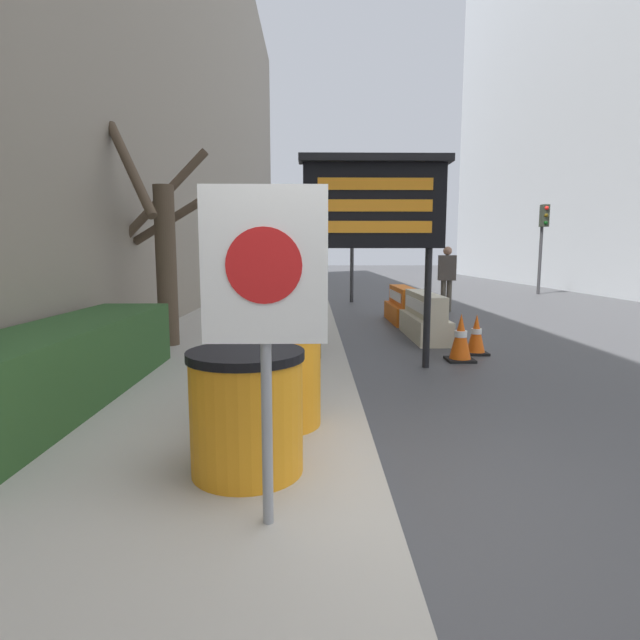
{
  "coord_description": "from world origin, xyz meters",
  "views": [
    {
      "loc": [
        -0.49,
        -2.96,
        1.65
      ],
      "look_at": [
        -0.37,
        5.39,
        0.51
      ],
      "focal_mm": 28.0,
      "sensor_mm": 36.0,
      "label": 1
    }
  ],
  "objects_px": {
    "traffic_light_far_side": "(543,229)",
    "pedestrian_worker": "(447,273)",
    "traffic_cone_mid": "(434,328)",
    "traffic_light_near_curb": "(353,208)",
    "warning_sign": "(265,291)",
    "traffic_cone_near": "(461,338)",
    "barrel_drum_foreground": "(247,411)",
    "message_board": "(374,207)",
    "traffic_cone_far": "(476,335)",
    "jersey_barrier_cream": "(424,318)",
    "barrel_drum_middle": "(277,376)",
    "jersey_barrier_orange_near": "(403,307)"
  },
  "relations": [
    {
      "from": "barrel_drum_foreground",
      "to": "traffic_cone_far",
      "type": "relative_size",
      "value": 1.3
    },
    {
      "from": "traffic_light_near_curb",
      "to": "pedestrian_worker",
      "type": "relative_size",
      "value": 2.34
    },
    {
      "from": "traffic_cone_far",
      "to": "traffic_cone_near",
      "type": "bearing_deg",
      "value": -128.56
    },
    {
      "from": "message_board",
      "to": "traffic_light_far_side",
      "type": "height_order",
      "value": "traffic_light_far_side"
    },
    {
      "from": "warning_sign",
      "to": "traffic_cone_near",
      "type": "relative_size",
      "value": 2.54
    },
    {
      "from": "jersey_barrier_orange_near",
      "to": "traffic_cone_mid",
      "type": "distance_m",
      "value": 2.93
    },
    {
      "from": "message_board",
      "to": "traffic_cone_near",
      "type": "relative_size",
      "value": 4.05
    },
    {
      "from": "barrel_drum_foreground",
      "to": "traffic_cone_near",
      "type": "bearing_deg",
      "value": 56.81
    },
    {
      "from": "jersey_barrier_orange_near",
      "to": "traffic_cone_far",
      "type": "xyz_separation_m",
      "value": [
        0.5,
        -3.81,
        -0.05
      ]
    },
    {
      "from": "traffic_cone_near",
      "to": "traffic_light_far_side",
      "type": "xyz_separation_m",
      "value": [
        6.68,
        12.04,
        2.17
      ]
    },
    {
      "from": "jersey_barrier_cream",
      "to": "barrel_drum_foreground",
      "type": "bearing_deg",
      "value": -112.79
    },
    {
      "from": "barrel_drum_foreground",
      "to": "jersey_barrier_orange_near",
      "type": "distance_m",
      "value": 8.85
    },
    {
      "from": "barrel_drum_middle",
      "to": "jersey_barrier_orange_near",
      "type": "xyz_separation_m",
      "value": [
        2.47,
        7.49,
        -0.2
      ]
    },
    {
      "from": "traffic_cone_near",
      "to": "pedestrian_worker",
      "type": "distance_m",
      "value": 6.6
    },
    {
      "from": "barrel_drum_middle",
      "to": "traffic_cone_mid",
      "type": "distance_m",
      "value": 5.21
    },
    {
      "from": "barrel_drum_middle",
      "to": "jersey_barrier_cream",
      "type": "height_order",
      "value": "barrel_drum_middle"
    },
    {
      "from": "traffic_light_far_side",
      "to": "pedestrian_worker",
      "type": "bearing_deg",
      "value": -132.69
    },
    {
      "from": "traffic_cone_near",
      "to": "traffic_cone_mid",
      "type": "relative_size",
      "value": 1.2
    },
    {
      "from": "message_board",
      "to": "jersey_barrier_orange_near",
      "type": "relative_size",
      "value": 1.52
    },
    {
      "from": "barrel_drum_foreground",
      "to": "traffic_cone_mid",
      "type": "distance_m",
      "value": 6.13
    },
    {
      "from": "message_board",
      "to": "traffic_light_near_curb",
      "type": "bearing_deg",
      "value": 87.31
    },
    {
      "from": "message_board",
      "to": "pedestrian_worker",
      "type": "relative_size",
      "value": 1.63
    },
    {
      "from": "warning_sign",
      "to": "jersey_barrier_orange_near",
      "type": "height_order",
      "value": "warning_sign"
    },
    {
      "from": "traffic_cone_far",
      "to": "pedestrian_worker",
      "type": "xyz_separation_m",
      "value": [
        1.07,
        5.89,
        0.75
      ]
    },
    {
      "from": "traffic_cone_near",
      "to": "message_board",
      "type": "bearing_deg",
      "value": -163.23
    },
    {
      "from": "jersey_barrier_cream",
      "to": "traffic_cone_mid",
      "type": "relative_size",
      "value": 3.54
    },
    {
      "from": "barrel_drum_middle",
      "to": "jersey_barrier_cream",
      "type": "bearing_deg",
      "value": 64.76
    },
    {
      "from": "barrel_drum_foreground",
      "to": "warning_sign",
      "type": "height_order",
      "value": "warning_sign"
    },
    {
      "from": "warning_sign",
      "to": "jersey_barrier_orange_near",
      "type": "bearing_deg",
      "value": 75.26
    },
    {
      "from": "barrel_drum_middle",
      "to": "traffic_light_near_curb",
      "type": "height_order",
      "value": "traffic_light_near_curb"
    },
    {
      "from": "traffic_cone_near",
      "to": "pedestrian_worker",
      "type": "relative_size",
      "value": 0.4
    },
    {
      "from": "warning_sign",
      "to": "traffic_cone_mid",
      "type": "distance_m",
      "value": 6.77
    },
    {
      "from": "warning_sign",
      "to": "traffic_cone_far",
      "type": "xyz_separation_m",
      "value": [
        2.91,
        5.33,
        -1.13
      ]
    },
    {
      "from": "traffic_light_near_curb",
      "to": "traffic_light_far_side",
      "type": "height_order",
      "value": "traffic_light_near_curb"
    },
    {
      "from": "traffic_cone_mid",
      "to": "traffic_light_near_curb",
      "type": "relative_size",
      "value": 0.14
    },
    {
      "from": "jersey_barrier_orange_near",
      "to": "pedestrian_worker",
      "type": "distance_m",
      "value": 2.7
    },
    {
      "from": "barrel_drum_foreground",
      "to": "traffic_light_near_curb",
      "type": "distance_m",
      "value": 13.45
    },
    {
      "from": "message_board",
      "to": "traffic_cone_mid",
      "type": "relative_size",
      "value": 4.85
    },
    {
      "from": "jersey_barrier_cream",
      "to": "jersey_barrier_orange_near",
      "type": "bearing_deg",
      "value": 90.0
    },
    {
      "from": "barrel_drum_foreground",
      "to": "traffic_cone_near",
      "type": "distance_m",
      "value": 4.94
    },
    {
      "from": "barrel_drum_middle",
      "to": "traffic_cone_mid",
      "type": "xyz_separation_m",
      "value": [
        2.5,
        4.56,
        -0.27
      ]
    },
    {
      "from": "traffic_light_far_side",
      "to": "pedestrian_worker",
      "type": "height_order",
      "value": "traffic_light_far_side"
    },
    {
      "from": "warning_sign",
      "to": "jersey_barrier_cream",
      "type": "relative_size",
      "value": 0.86
    },
    {
      "from": "warning_sign",
      "to": "message_board",
      "type": "relative_size",
      "value": 0.63
    },
    {
      "from": "message_board",
      "to": "traffic_cone_near",
      "type": "xyz_separation_m",
      "value": [
        1.4,
        0.42,
        -1.91
      ]
    },
    {
      "from": "message_board",
      "to": "traffic_cone_far",
      "type": "height_order",
      "value": "message_board"
    },
    {
      "from": "traffic_light_near_curb",
      "to": "traffic_light_far_side",
      "type": "bearing_deg",
      "value": 21.9
    },
    {
      "from": "jersey_barrier_cream",
      "to": "traffic_cone_far",
      "type": "distance_m",
      "value": 1.64
    },
    {
      "from": "pedestrian_worker",
      "to": "jersey_barrier_orange_near",
      "type": "bearing_deg",
      "value": 61.59
    },
    {
      "from": "barrel_drum_middle",
      "to": "pedestrian_worker",
      "type": "xyz_separation_m",
      "value": [
        4.04,
        9.56,
        0.5
      ]
    }
  ]
}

